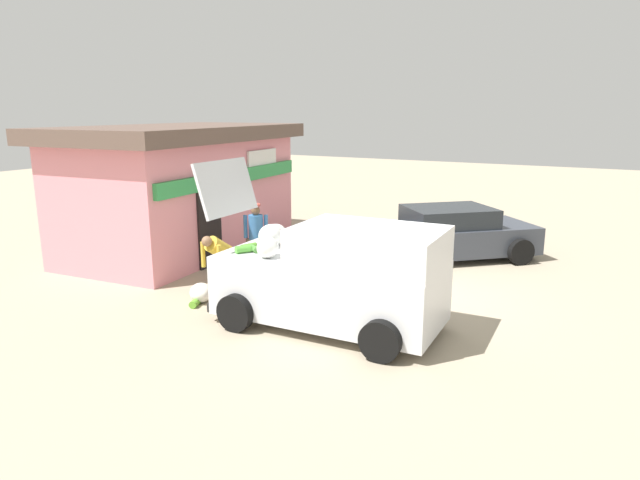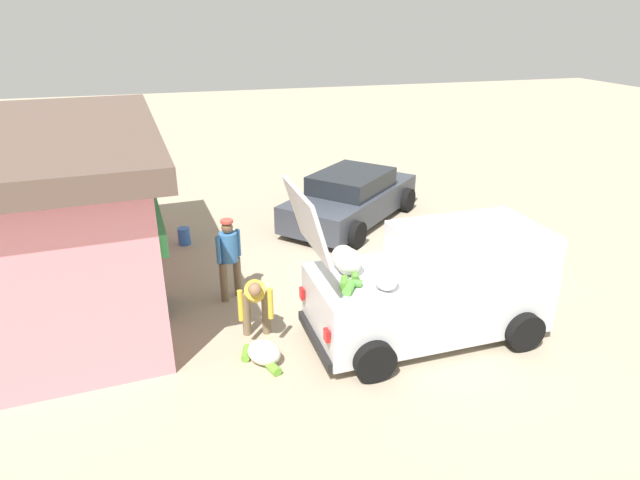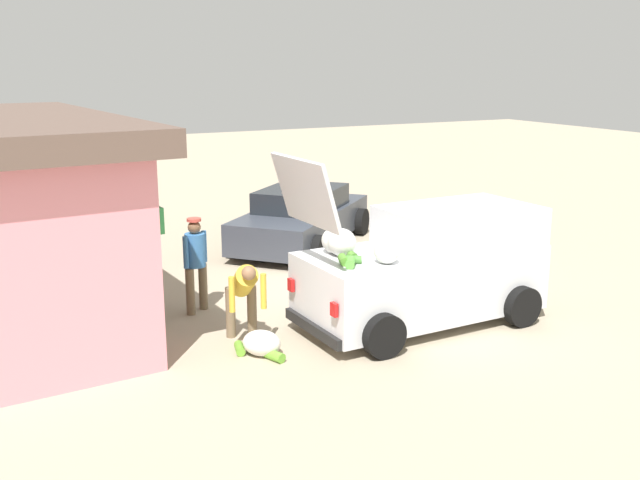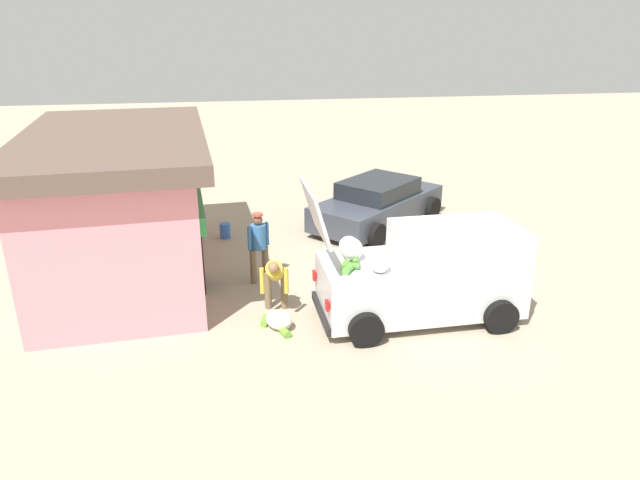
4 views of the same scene
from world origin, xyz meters
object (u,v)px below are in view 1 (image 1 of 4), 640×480
delivery_van (335,276)px  customer_bending (221,256)px  parked_sedan (448,234)px  unloaded_banana_pile (201,293)px  vendor_standing (256,233)px  paint_bucket (294,236)px  storefront_bar (182,187)px

delivery_van → customer_bending: 3.04m
parked_sedan → unloaded_banana_pile: bearing=149.1°
parked_sedan → vendor_standing: size_ratio=2.74×
delivery_van → paint_bucket: delivery_van is taller
vendor_standing → customer_bending: bearing=-171.8°
vendor_standing → delivery_van: bearing=-124.1°
vendor_standing → unloaded_banana_pile: 2.41m
customer_bending → unloaded_banana_pile: 0.92m
delivery_van → storefront_bar: bearing=63.8°
vendor_standing → paint_bucket: bearing=14.7°
storefront_bar → vendor_standing: size_ratio=4.50×
paint_bucket → parked_sedan: bearing=-84.4°
storefront_bar → parked_sedan: 7.18m
paint_bucket → delivery_van: bearing=-142.1°
parked_sedan → vendor_standing: 4.96m
vendor_standing → storefront_bar: bearing=73.4°
parked_sedan → delivery_van: bearing=175.9°
customer_bending → paint_bucket: customer_bending is taller
unloaded_banana_pile → storefront_bar: bearing=45.8°
vendor_standing → parked_sedan: bearing=-46.9°
customer_bending → unloaded_banana_pile: (-0.66, 0.01, -0.63)m
parked_sedan → customer_bending: size_ratio=3.50×
storefront_bar → delivery_van: storefront_bar is taller
delivery_van → parked_sedan: bearing=-4.1°
delivery_van → unloaded_banana_pile: bearing=91.9°
storefront_bar → paint_bucket: 3.41m
vendor_standing → unloaded_banana_pile: size_ratio=1.89×
delivery_van → vendor_standing: (2.18, 3.21, -0.00)m
storefront_bar → paint_bucket: bearing=-47.9°
storefront_bar → delivery_van: (-3.08, -6.25, -0.79)m
unloaded_banana_pile → paint_bucket: paint_bucket is taller
storefront_bar → parked_sedan: size_ratio=1.64×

